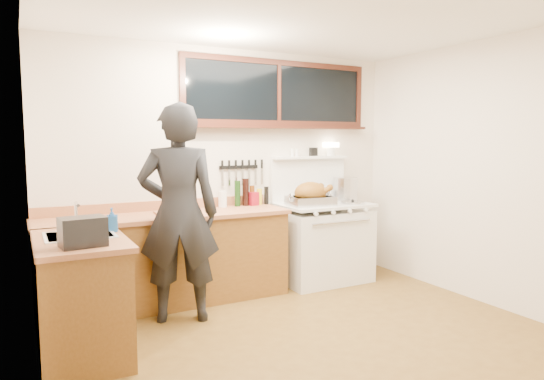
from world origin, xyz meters
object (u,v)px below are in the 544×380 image
cutting_board (176,208)px  roast_turkey (311,196)px  vintage_stove (322,240)px  man (179,213)px

cutting_board → roast_turkey: 1.51m
vintage_stove → man: 1.94m
vintage_stove → roast_turkey: (-0.21, -0.08, 0.54)m
vintage_stove → man: man is taller
vintage_stove → roast_turkey: 0.58m
vintage_stove → man: bearing=-166.5°
roast_turkey → cutting_board: bearing=176.3°
vintage_stove → cutting_board: bearing=179.4°
roast_turkey → vintage_stove: bearing=20.3°
cutting_board → vintage_stove: bearing=-0.6°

